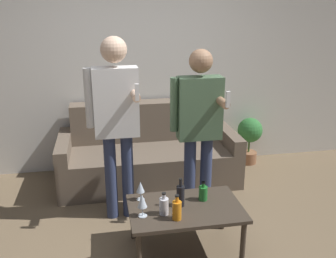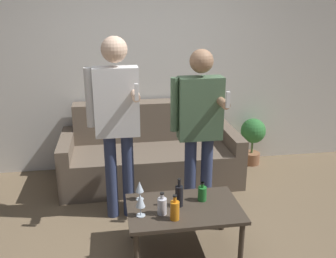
# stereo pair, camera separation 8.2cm
# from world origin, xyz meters

# --- Properties ---
(ground_plane) EXTENTS (16.00, 16.00, 0.00)m
(ground_plane) POSITION_xyz_m (0.00, 0.00, 0.00)
(ground_plane) COLOR #756047
(wall_back) EXTENTS (8.00, 0.06, 2.70)m
(wall_back) POSITION_xyz_m (0.00, 1.99, 1.35)
(wall_back) COLOR silver
(wall_back) RESTS_ON ground_plane
(couch) EXTENTS (2.06, 0.90, 0.89)m
(couch) POSITION_xyz_m (0.03, 1.54, 0.31)
(couch) COLOR #6B5B4C
(couch) RESTS_ON ground_plane
(coffee_table) EXTENTS (0.94, 0.61, 0.42)m
(coffee_table) POSITION_xyz_m (0.15, 0.08, 0.37)
(coffee_table) COLOR #3D3328
(coffee_table) RESTS_ON ground_plane
(bottle_orange) EXTENTS (0.07, 0.07, 0.21)m
(bottle_orange) POSITION_xyz_m (0.04, -0.09, 0.50)
(bottle_orange) COLOR orange
(bottle_orange) RESTS_ON coffee_table
(bottle_green) EXTENTS (0.08, 0.08, 0.17)m
(bottle_green) POSITION_xyz_m (0.32, 0.16, 0.49)
(bottle_green) COLOR #23752D
(bottle_green) RESTS_ON coffee_table
(bottle_dark) EXTENTS (0.07, 0.07, 0.25)m
(bottle_dark) POSITION_xyz_m (0.11, 0.10, 0.52)
(bottle_dark) COLOR black
(bottle_dark) RESTS_ON coffee_table
(bottle_yellow) EXTENTS (0.08, 0.08, 0.19)m
(bottle_yellow) POSITION_xyz_m (-0.05, -0.00, 0.49)
(bottle_yellow) COLOR silver
(bottle_yellow) RESTS_ON coffee_table
(wine_glass_near) EXTENTS (0.08, 0.08, 0.19)m
(wine_glass_near) POSITION_xyz_m (-0.22, 0.00, 0.55)
(wine_glass_near) COLOR silver
(wine_glass_near) RESTS_ON coffee_table
(wine_glass_far) EXTENTS (0.07, 0.07, 0.17)m
(wine_glass_far) POSITION_xyz_m (-0.21, 0.26, 0.54)
(wine_glass_far) COLOR silver
(wine_glass_far) RESTS_ON coffee_table
(person_standing_left) EXTENTS (0.48, 0.44, 1.76)m
(person_standing_left) POSITION_xyz_m (-0.37, 0.73, 1.05)
(person_standing_left) COLOR navy
(person_standing_left) RESTS_ON ground_plane
(person_standing_right) EXTENTS (0.49, 0.42, 1.64)m
(person_standing_right) POSITION_xyz_m (0.41, 0.68, 0.97)
(person_standing_right) COLOR navy
(person_standing_right) RESTS_ON ground_plane
(potted_plant) EXTENTS (0.32, 0.32, 0.62)m
(potted_plant) POSITION_xyz_m (1.40, 1.76, 0.39)
(potted_plant) COLOR #936042
(potted_plant) RESTS_ON ground_plane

